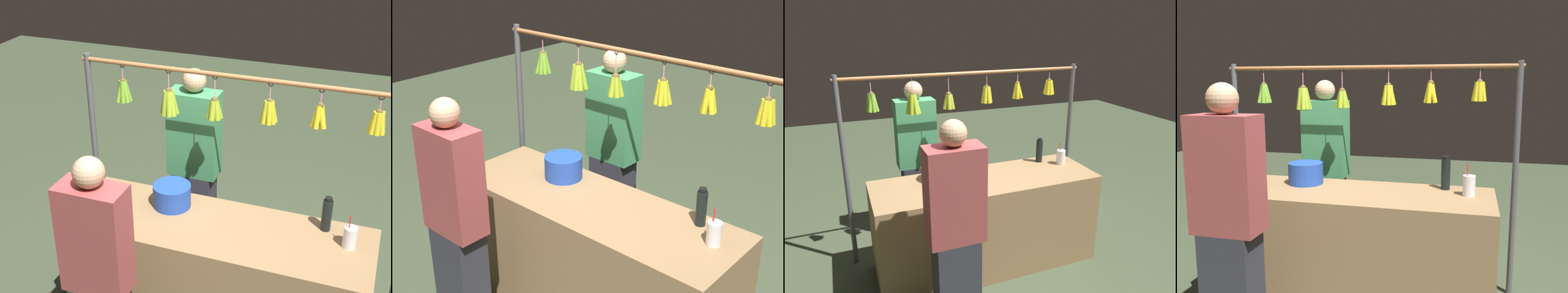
{
  "view_description": "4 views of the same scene",
  "coord_description": "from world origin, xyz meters",
  "views": [
    {
      "loc": [
        -0.9,
        2.88,
        2.95
      ],
      "look_at": [
        0.16,
        0.0,
        1.41
      ],
      "focal_mm": 51.5,
      "sensor_mm": 36.0,
      "label": 1
    },
    {
      "loc": [
        -2.03,
        2.35,
        2.56
      ],
      "look_at": [
        0.04,
        0.0,
        1.23
      ],
      "focal_mm": 51.27,
      "sensor_mm": 36.0,
      "label": 2
    },
    {
      "loc": [
        1.16,
        2.8,
        2.18
      ],
      "look_at": [
        0.05,
        0.0,
        1.17
      ],
      "focal_mm": 34.33,
      "sensor_mm": 36.0,
      "label": 3
    },
    {
      "loc": [
        -0.82,
        2.62,
        1.59
      ],
      "look_at": [
        -0.17,
        0.0,
        1.18
      ],
      "focal_mm": 36.97,
      "sensor_mm": 36.0,
      "label": 4
    }
  ],
  "objects": [
    {
      "name": "vendor_person",
      "position": [
        0.45,
        -0.76,
        0.81
      ],
      "size": [
        0.39,
        0.21,
        1.64
      ],
      "color": "#2D2D38",
      "rests_on": "ground"
    },
    {
      "name": "market_counter",
      "position": [
        0.0,
        0.0,
        0.43
      ],
      "size": [
        1.99,
        0.66,
        0.86
      ],
      "primitive_type": "cube",
      "color": "olive",
      "rests_on": "ground"
    },
    {
      "name": "customer_person",
      "position": [
        0.5,
        0.68,
        0.8
      ],
      "size": [
        0.38,
        0.21,
        1.61
      ],
      "color": "#2D2D38",
      "rests_on": "ground"
    },
    {
      "name": "water_bottle",
      "position": [
        -0.65,
        -0.21,
        0.97
      ],
      "size": [
        0.06,
        0.06,
        0.24
      ],
      "color": "black",
      "rests_on": "market_counter"
    },
    {
      "name": "display_rack",
      "position": [
        0.03,
        -0.45,
        1.29
      ],
      "size": [
        2.35,
        0.13,
        1.77
      ],
      "color": "#4C4C51",
      "rests_on": "ground"
    },
    {
      "name": "blue_bucket",
      "position": [
        0.38,
        -0.13,
        0.94
      ],
      "size": [
        0.26,
        0.26,
        0.16
      ],
      "primitive_type": "cylinder",
      "color": "#2146AF",
      "rests_on": "market_counter"
    },
    {
      "name": "drink_cup",
      "position": [
        -0.82,
        -0.07,
        0.93
      ],
      "size": [
        0.08,
        0.08,
        0.22
      ],
      "color": "silver",
      "rests_on": "market_counter"
    }
  ]
}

